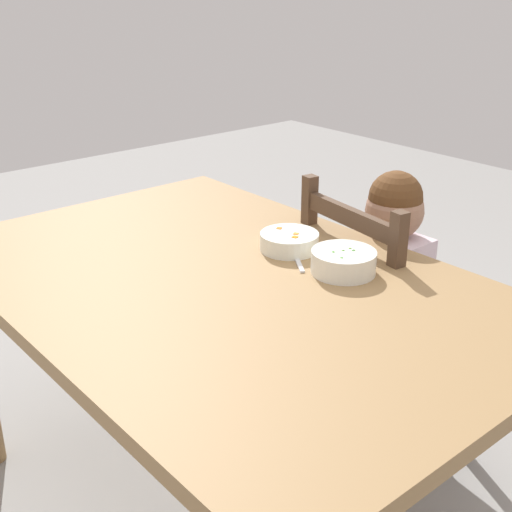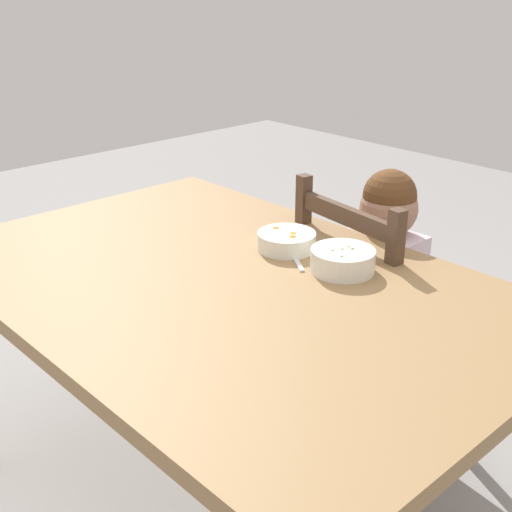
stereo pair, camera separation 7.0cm
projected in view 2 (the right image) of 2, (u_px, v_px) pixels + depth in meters
The scene contains 6 objects.
dining_table at pixel (225, 311), 1.72m from camera, with size 1.53×1.00×0.76m.
dining_chair at pixel (373, 328), 2.12m from camera, with size 0.48×0.48×0.91m.
child_figure at pixel (378, 276), 2.04m from camera, with size 0.32×0.31×0.95m.
bowl_of_peas at pixel (343, 260), 1.72m from camera, with size 0.16×0.16×0.06m.
bowl_of_carrots at pixel (287, 240), 1.86m from camera, with size 0.16×0.16×0.05m.
spoon at pixel (294, 256), 1.81m from camera, with size 0.13×0.09×0.01m.
Camera 2 is at (1.18, -0.99, 1.47)m, focal length 47.78 mm.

